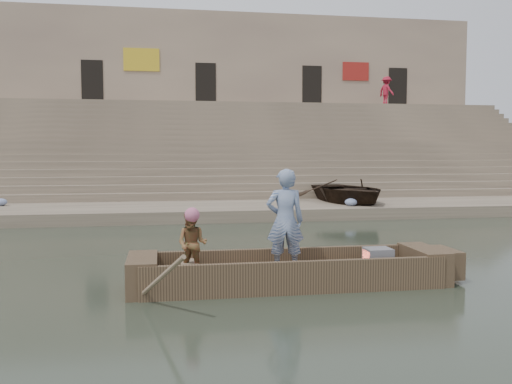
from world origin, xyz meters
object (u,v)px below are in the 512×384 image
object	(u,v)px
main_rowboat	(289,279)
standing_man	(285,221)
beached_rowboat	(348,191)
pedestrian	(386,91)
television	(377,259)
rowing_man	(192,244)

from	to	relation	value
main_rowboat	standing_man	xyz separation A→B (m)	(-0.05, 0.13, 1.03)
standing_man	beached_rowboat	world-z (taller)	standing_man
beached_rowboat	pedestrian	xyz separation A→B (m)	(7.08, 13.35, 5.25)
main_rowboat	pedestrian	world-z (taller)	pedestrian
television	beached_rowboat	bearing A→B (deg)	73.65
rowing_man	television	size ratio (longest dim) A/B	2.45
rowing_man	pedestrian	bearing A→B (deg)	82.98
main_rowboat	television	bearing A→B (deg)	-0.00
main_rowboat	beached_rowboat	bearing A→B (deg)	65.93
main_rowboat	beached_rowboat	size ratio (longest dim) A/B	1.16
rowing_man	television	distance (m)	3.36
standing_man	beached_rowboat	xyz separation A→B (m)	(4.83, 10.58, -0.30)
pedestrian	rowing_man	bearing A→B (deg)	129.88
rowing_man	pedestrian	world-z (taller)	pedestrian
main_rowboat	beached_rowboat	world-z (taller)	beached_rowboat
television	beached_rowboat	distance (m)	11.16
pedestrian	main_rowboat	bearing A→B (deg)	133.10
television	standing_man	bearing A→B (deg)	175.72
main_rowboat	pedestrian	size ratio (longest dim) A/B	2.79
rowing_man	television	world-z (taller)	rowing_man
television	beached_rowboat	xyz separation A→B (m)	(3.14, 10.70, 0.43)
standing_man	television	bearing A→B (deg)	-179.03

